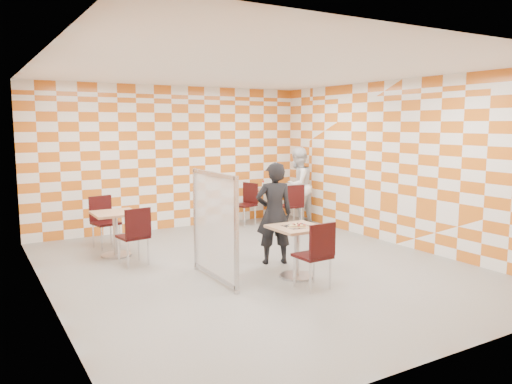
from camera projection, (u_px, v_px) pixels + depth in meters
room_shell at (240, 168)px, 8.00m from camera, size 7.00×7.00×7.00m
main_table at (297, 243)px, 7.18m from camera, size 0.70×0.70×0.75m
second_table at (272, 200)px, 11.22m from camera, size 0.70×0.70×0.75m
empty_table at (115, 226)px, 8.34m from camera, size 0.70×0.70×0.75m
chair_main_front at (317, 251)px, 6.60m from camera, size 0.44×0.45×0.92m
chair_second_front at (293, 202)px, 10.68m from camera, size 0.47×0.48×0.92m
chair_second_side at (247, 200)px, 10.95m from camera, size 0.53×0.53×0.92m
chair_empty_near at (135, 232)px, 7.75m from camera, size 0.48×0.48×0.92m
chair_empty_far at (103, 217)px, 8.95m from camera, size 0.50×0.51×0.92m
partition at (214, 226)px, 6.98m from camera, size 0.08×1.38×1.55m
man_dark at (274, 213)px, 7.87m from camera, size 0.68×0.56×1.62m
man_white at (297, 186)px, 11.08m from camera, size 1.01×0.91×1.70m
pizza_on_foil at (298, 225)px, 7.13m from camera, size 0.40×0.40×0.04m
sport_bottle at (263, 186)px, 11.18m from camera, size 0.06×0.06×0.20m
soda_bottle at (275, 184)px, 11.32m from camera, size 0.07×0.07×0.23m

